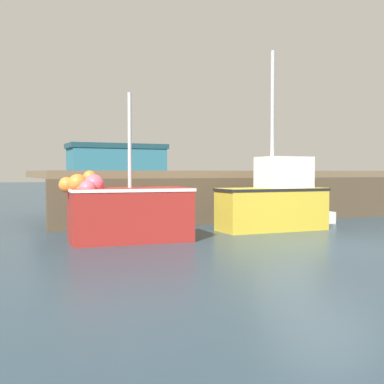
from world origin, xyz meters
TOP-DOWN VIEW (x-y plane):
  - ground at (0.00, 0.00)m, footprint 120.00×160.00m
  - pier at (1.04, 8.03)m, footprint 13.79×6.43m
  - fishing_boat_near_left at (-4.20, 2.77)m, footprint 3.31×1.76m
  - fishing_boat_near_right at (0.54, 3.26)m, footprint 3.37×1.34m
  - rowboat at (2.82, 4.35)m, footprint 1.47×0.73m
  - warehouse at (5.61, 39.86)m, footprint 9.96×4.18m

SIDE VIEW (x-z plane):
  - ground at x=0.00m, z-range -0.10..0.00m
  - rowboat at x=2.82m, z-range -0.02..0.42m
  - fishing_boat_near_left at x=-4.20m, z-range -1.11..2.65m
  - fishing_boat_near_right at x=0.54m, z-range -1.76..3.61m
  - pier at x=1.04m, z-range 0.58..2.39m
  - warehouse at x=5.61m, z-range 0.02..4.66m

